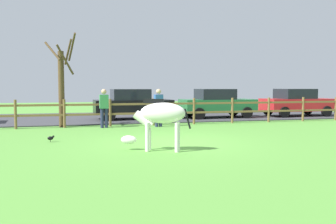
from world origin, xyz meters
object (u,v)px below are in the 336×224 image
bare_tree (62,83)px  crow_on_grass (51,138)px  parked_car_red (296,102)px  visitor_left_of_tree (104,106)px  zebra (160,117)px  parked_car_green (217,103)px  parked_car_black (132,104)px  visitor_right_of_tree (159,106)px

bare_tree → crow_on_grass: (-0.21, -4.26, -1.76)m
crow_on_grass → parked_car_red: (13.08, 6.36, 0.72)m
visitor_left_of_tree → zebra: bearing=-79.8°
zebra → visitor_left_of_tree: 5.95m
parked_car_green → parked_car_black: bearing=176.9°
zebra → parked_car_red: bearing=40.8°
zebra → parked_car_red: 13.33m
parked_car_red → visitor_left_of_tree: bearing=-165.7°
visitor_right_of_tree → bare_tree: bearing=167.0°
visitor_left_of_tree → parked_car_black: bearing=62.4°
parked_car_black → parked_car_red: bearing=-2.4°
parked_car_black → visitor_right_of_tree: (0.62, -3.43, 0.06)m
zebra → crow_on_grass: 3.87m
parked_car_red → visitor_right_of_tree: visitor_right_of_tree is taller
zebra → crow_on_grass: zebra is taller
zebra → parked_car_red: (10.09, 8.71, -0.08)m
visitor_right_of_tree → zebra: bearing=-102.5°
crow_on_grass → visitor_left_of_tree: visitor_left_of_tree is taller
bare_tree → parked_car_black: size_ratio=0.99×
crow_on_grass → parked_car_red: 14.56m
parked_car_red → visitor_right_of_tree: 9.34m
crow_on_grass → parked_car_black: bearing=61.8°
bare_tree → visitor_right_of_tree: size_ratio=2.45×
visitor_left_of_tree → parked_car_red: bearing=14.3°
bare_tree → parked_car_black: 4.36m
bare_tree → visitor_right_of_tree: bare_tree is taller
zebra → parked_car_red: parked_car_red is taller
crow_on_grass → parked_car_green: (8.23, 6.51, 0.72)m
parked_car_red → parked_car_black: bearing=177.6°
parked_car_green → visitor_right_of_tree: size_ratio=2.45×
bare_tree → crow_on_grass: bearing=-92.8°
parked_car_red → visitor_right_of_tree: (-8.84, -3.03, 0.06)m
bare_tree → visitor_left_of_tree: size_ratio=2.45×
parked_car_black → crow_on_grass: bearing=-118.2°
bare_tree → visitor_left_of_tree: bearing=-23.6°
bare_tree → visitor_right_of_tree: (4.03, -0.93, -0.98)m
bare_tree → parked_car_green: 8.39m
parked_car_black → parked_car_green: bearing=-3.1°
bare_tree → parked_car_red: (12.86, 2.10, -1.04)m
bare_tree → parked_car_green: (8.02, 2.25, -1.04)m
parked_car_black → parked_car_green: (4.60, -0.25, 0.00)m
bare_tree → zebra: bare_tree is taller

